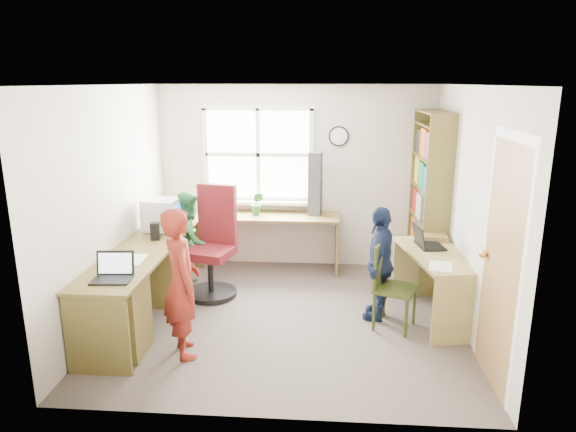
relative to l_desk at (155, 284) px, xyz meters
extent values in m
cube|color=#443C36|center=(1.31, 0.28, -0.47)|extent=(3.60, 3.40, 0.02)
cube|color=white|center=(1.31, 0.28, 1.95)|extent=(3.60, 3.40, 0.02)
cube|color=beige|center=(1.31, 1.99, 0.74)|extent=(3.60, 0.02, 2.40)
cube|color=beige|center=(1.31, -1.43, 0.74)|extent=(3.60, 0.02, 2.40)
cube|color=beige|center=(-0.50, 0.28, 0.74)|extent=(0.02, 3.40, 2.40)
cube|color=beige|center=(3.12, 0.28, 0.74)|extent=(0.02, 3.40, 2.40)
cube|color=white|center=(0.81, 1.97, 1.04)|extent=(1.40, 0.01, 1.20)
cube|color=white|center=(0.81, 1.96, 1.04)|extent=(1.48, 0.04, 1.28)
cube|color=#9C7443|center=(3.09, -0.77, 0.54)|extent=(0.02, 0.82, 2.00)
sphere|color=gold|center=(3.06, -0.44, 0.54)|extent=(0.07, 0.07, 0.07)
cylinder|color=black|center=(1.86, 1.96, 1.29)|extent=(0.26, 0.03, 0.26)
cylinder|color=white|center=(1.86, 1.95, 1.29)|extent=(0.22, 0.01, 0.22)
cube|color=brown|center=(-0.19, 0.38, 0.28)|extent=(0.60, 2.70, 0.03)
cube|color=brown|center=(1.06, 1.70, 0.28)|extent=(1.65, 0.56, 0.03)
cube|color=brown|center=(-0.19, 0.38, -0.10)|extent=(0.56, 0.03, 0.72)
cube|color=brown|center=(-0.19, -0.94, -0.10)|extent=(0.56, 0.03, 0.72)
cube|color=brown|center=(-0.19, 1.70, -0.10)|extent=(0.56, 0.03, 0.72)
cube|color=brown|center=(1.86, 1.70, -0.10)|extent=(0.03, 0.52, 0.72)
cube|color=brown|center=(-0.19, -0.57, -0.10)|extent=(0.54, 0.45, 0.72)
cube|color=#9E8D4F|center=(2.87, 0.41, 0.25)|extent=(0.79, 1.33, 0.03)
cube|color=#9E8D4F|center=(2.98, -0.18, -0.11)|extent=(0.53, 0.13, 0.69)
cube|color=#9E8D4F|center=(2.76, 1.00, -0.11)|extent=(0.53, 0.13, 0.69)
cube|color=brown|center=(2.96, 0.96, 0.59)|extent=(0.30, 0.02, 2.10)
cube|color=brown|center=(2.96, 1.96, 0.59)|extent=(0.30, 0.02, 2.10)
cube|color=brown|center=(2.96, 1.46, 1.63)|extent=(0.30, 1.00, 0.02)
cube|color=brown|center=(2.96, 1.46, -0.40)|extent=(0.30, 1.00, 0.02)
cube|color=brown|center=(2.96, 1.46, -0.04)|extent=(0.30, 1.00, 0.02)
cube|color=brown|center=(2.96, 1.46, 0.34)|extent=(0.30, 1.00, 0.02)
cube|color=brown|center=(2.96, 1.46, 0.72)|extent=(0.30, 1.00, 0.02)
cube|color=brown|center=(2.96, 1.46, 1.10)|extent=(0.30, 1.00, 0.02)
cube|color=brown|center=(2.96, 1.46, 1.48)|extent=(0.30, 1.00, 0.02)
cube|color=#B31A19|center=(2.96, 1.16, -0.25)|extent=(0.25, 0.28, 0.27)
cube|color=#195099|center=(2.96, 1.48, -0.24)|extent=(0.25, 0.30, 0.29)
cube|color=#1E7F30|center=(2.96, 1.78, -0.23)|extent=(0.25, 0.26, 0.30)
cube|color=gold|center=(2.96, 1.16, 0.13)|extent=(0.25, 0.28, 0.30)
cube|color=#71337F|center=(2.96, 1.48, 0.14)|extent=(0.25, 0.30, 0.32)
cube|color=orange|center=(2.96, 1.78, 0.12)|extent=(0.25, 0.26, 0.29)
cube|color=#262626|center=(2.96, 1.16, 0.52)|extent=(0.25, 0.28, 0.32)
cube|color=beige|center=(2.96, 1.48, 0.50)|extent=(0.25, 0.30, 0.29)
cube|color=#B31A19|center=(2.96, 1.78, 0.51)|extent=(0.25, 0.26, 0.30)
cube|color=#195099|center=(2.96, 1.16, 0.88)|extent=(0.25, 0.28, 0.29)
cube|color=#1E7F30|center=(2.96, 1.48, 0.89)|extent=(0.25, 0.30, 0.30)
cube|color=gold|center=(2.96, 1.78, 0.90)|extent=(0.25, 0.26, 0.32)
cube|color=#71337F|center=(2.96, 1.16, 1.27)|extent=(0.25, 0.28, 0.30)
cube|color=orange|center=(2.96, 1.48, 1.28)|extent=(0.25, 0.30, 0.32)
cube|color=#262626|center=(2.96, 1.78, 1.26)|extent=(0.25, 0.26, 0.29)
cylinder|color=black|center=(0.39, 0.79, -0.42)|extent=(0.72, 0.72, 0.05)
cylinder|color=black|center=(0.39, 0.79, -0.18)|extent=(0.08, 0.08, 0.45)
cube|color=#551013|center=(0.39, 0.79, 0.08)|extent=(0.59, 0.59, 0.10)
cube|color=#551013|center=(0.44, 1.01, 0.48)|extent=(0.47, 0.20, 0.70)
cylinder|color=#2C3812|center=(2.20, 0.05, -0.25)|extent=(0.04, 0.04, 0.41)
cylinder|color=#2C3812|center=(2.50, -0.07, -0.25)|extent=(0.04, 0.04, 0.41)
cylinder|color=#2C3812|center=(2.33, 0.35, -0.25)|extent=(0.04, 0.04, 0.41)
cylinder|color=#2C3812|center=(2.63, 0.23, -0.25)|extent=(0.04, 0.04, 0.41)
cube|color=#2C3812|center=(2.42, 0.14, -0.04)|extent=(0.50, 0.50, 0.04)
cube|color=#2C3812|center=(2.26, 0.21, 0.20)|extent=(0.17, 0.34, 0.45)
cube|color=silver|center=(-0.18, 0.89, 0.30)|extent=(0.30, 0.25, 0.02)
cube|color=silver|center=(-0.18, 0.89, 0.49)|extent=(0.42, 0.38, 0.36)
cube|color=#3F72F2|center=(0.01, 0.87, 0.49)|extent=(0.04, 0.30, 0.26)
cube|color=black|center=(-0.15, -0.66, 0.30)|extent=(0.35, 0.27, 0.02)
cube|color=black|center=(-0.16, -0.53, 0.41)|extent=(0.34, 0.09, 0.22)
cube|color=white|center=(-0.16, -0.54, 0.41)|extent=(0.29, 0.06, 0.18)
cube|color=black|center=(2.83, 0.62, 0.27)|extent=(0.30, 0.38, 0.02)
cube|color=black|center=(2.70, 0.61, 0.39)|extent=(0.11, 0.35, 0.23)
cube|color=#3F72F2|center=(2.71, 0.61, 0.39)|extent=(0.08, 0.31, 0.19)
cube|color=black|center=(-0.15, 0.55, 0.39)|extent=(0.11, 0.11, 0.19)
cube|color=black|center=(-0.14, 1.08, 0.38)|extent=(0.09, 0.09, 0.17)
cube|color=black|center=(1.57, 1.77, 0.70)|extent=(0.18, 0.17, 0.81)
cube|color=red|center=(2.91, 0.91, 0.29)|extent=(0.31, 0.31, 0.06)
cube|color=silver|center=(-0.17, -0.11, 0.30)|extent=(0.24, 0.33, 0.00)
cube|color=silver|center=(2.81, 0.01, 0.26)|extent=(0.27, 0.34, 0.00)
imported|color=#2A692F|center=(0.82, 1.70, 0.45)|extent=(0.18, 0.16, 0.30)
imported|color=maroon|center=(0.43, -0.52, 0.24)|extent=(0.51, 0.60, 1.38)
imported|color=#2B6D38|center=(0.09, 1.06, 0.14)|extent=(0.52, 0.63, 1.18)
imported|color=#131E3C|center=(2.28, 0.37, 0.15)|extent=(0.48, 0.76, 1.21)
camera|label=1|loc=(1.69, -4.71, 1.98)|focal=32.00mm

